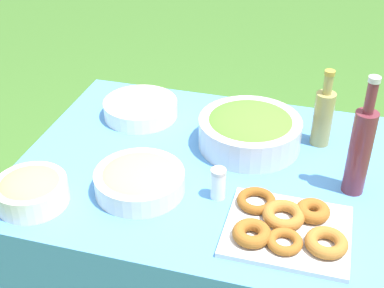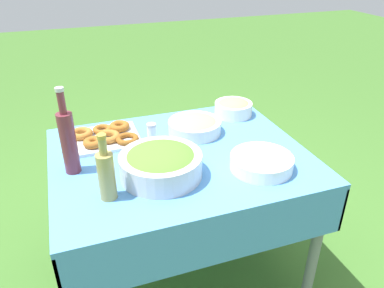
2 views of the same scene
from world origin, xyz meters
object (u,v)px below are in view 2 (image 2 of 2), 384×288
Objects in this scene: salad_bowl at (161,163)px; plate_stack at (261,162)px; pasta_bowl at (195,125)px; olive_oil_bottle at (106,174)px; bread_bowl at (233,107)px; donut_platter at (105,136)px; wine_bottle at (68,140)px.

salad_bowl is 0.44m from plate_stack.
pasta_bowl is 0.65m from olive_oil_bottle.
olive_oil_bottle is at bearing 39.64° from pasta_bowl.
bread_bowl reaches higher than pasta_bowl.
olive_oil_bottle is 0.96m from bread_bowl.
salad_bowl is at bearing 40.57° from bread_bowl.
pasta_bowl is at bearing 26.08° from bread_bowl.
plate_stack reaches higher than donut_platter.
donut_platter is at bearing -65.99° from salad_bowl.
pasta_bowl is (-0.27, -0.33, -0.02)m from salad_bowl.
salad_bowl is 1.00× the size of donut_platter.
salad_bowl is at bearing 155.23° from wine_bottle.
bread_bowl is at bearing -102.83° from plate_stack.
plate_stack is (-0.60, 0.49, 0.01)m from donut_platter.
bread_bowl is at bearing -160.81° from wine_bottle.
salad_bowl is 1.26× the size of olive_oil_bottle.
bread_bowl reaches higher than plate_stack.
salad_bowl is 1.64× the size of bread_bowl.
salad_bowl reaches higher than plate_stack.
bread_bowl is at bearing -153.92° from pasta_bowl.
pasta_bowl is 0.45m from plate_stack.
bread_bowl is (-0.73, -0.07, 0.02)m from donut_platter.
salad_bowl is 0.43m from pasta_bowl.
plate_stack is 0.82m from wine_bottle.
salad_bowl is 1.27× the size of pasta_bowl.
donut_platter is 1.63× the size of bread_bowl.
wine_bottle is at bearing 15.82° from pasta_bowl.
donut_platter is at bearing -39.12° from plate_stack.
olive_oil_bottle is at bearing 19.12° from salad_bowl.
salad_bowl is at bearing -160.88° from olive_oil_bottle.
donut_platter is (0.18, -0.40, -0.04)m from salad_bowl.
olive_oil_bottle reaches higher than donut_platter.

